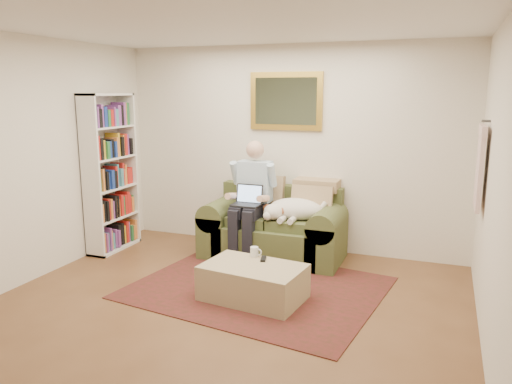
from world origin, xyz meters
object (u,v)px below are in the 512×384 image
Objects in this scene: bookshelf at (110,173)px; coffee_mug at (254,252)px; laptop at (248,200)px; seated_man at (250,201)px; ottoman at (253,282)px; sleeping_dog at (296,209)px; sofa at (274,234)px.

coffee_mug is at bearing -15.58° from bookshelf.
laptop is 1.83m from bookshelf.
bookshelf is at bearing -171.20° from seated_man.
laptop is at bearing 6.73° from bookshelf.
bookshelf is (-2.29, 0.88, 0.82)m from ottoman.
bookshelf reaches higher than sleeping_dog.
sleeping_dog is 1.32m from ottoman.
coffee_mug is 0.05× the size of bookshelf.
sleeping_dog is 0.72× the size of ottoman.
laptop reaches higher than coffee_mug.
sleeping_dog is (0.56, 0.07, -0.07)m from seated_man.
sofa is 5.15× the size of laptop.
sofa is 0.48m from sleeping_dog.
seated_man reaches higher than laptop.
coffee_mug is at bearing 108.70° from ottoman.
bookshelf is (-2.36, -0.35, 0.35)m from sleeping_dog.
sleeping_dog is 0.35× the size of bookshelf.
coffee_mug is (0.15, -1.05, 0.11)m from sofa.
coffee_mug is at bearing -64.05° from laptop.
sleeping_dog reaches higher than ottoman.
sofa is at bearing 97.95° from coffee_mug.
coffee_mug reaches higher than ottoman.
ottoman is (0.49, -1.15, -0.54)m from seated_man.
ottoman is at bearing -66.97° from seated_man.
seated_man is 0.07m from laptop.
ottoman is 2.59m from bookshelf.
seated_man reaches higher than sleeping_dog.
ottoman is at bearing -20.92° from bookshelf.
laptop is 0.59m from sleeping_dog.
bookshelf is at bearing 164.42° from coffee_mug.
seated_man is at bearing 90.00° from laptop.
laptop is 0.17× the size of bookshelf.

